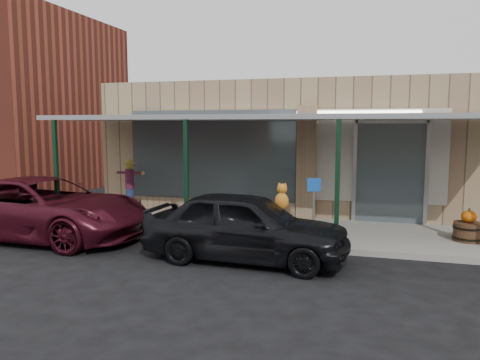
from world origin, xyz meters
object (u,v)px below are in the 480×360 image
(barrel_pumpkin, at_px, (468,229))
(car_maroon, at_px, (42,208))
(barrel_scarecrow, at_px, (130,195))
(parked_sedan, at_px, (246,226))
(handicap_sign, at_px, (314,201))

(barrel_pumpkin, bearing_deg, car_maroon, -168.85)
(barrel_scarecrow, height_order, parked_sedan, barrel_scarecrow)
(barrel_scarecrow, height_order, barrel_pumpkin, barrel_scarecrow)
(barrel_scarecrow, relative_size, barrel_pumpkin, 2.09)
(barrel_scarecrow, height_order, handicap_sign, barrel_scarecrow)
(barrel_pumpkin, bearing_deg, handicap_sign, -162.84)
(barrel_scarecrow, distance_m, barrel_pumpkin, 9.41)
(handicap_sign, bearing_deg, car_maroon, 173.38)
(barrel_pumpkin, relative_size, parked_sedan, 0.18)
(parked_sedan, bearing_deg, barrel_scarecrow, 56.58)
(handicap_sign, bearing_deg, parked_sedan, -146.11)
(barrel_scarecrow, xyz_separation_m, handicap_sign, (5.87, -2.00, 0.39))
(barrel_pumpkin, height_order, handicap_sign, handicap_sign)
(handicap_sign, height_order, car_maroon, handicap_sign)
(barrel_pumpkin, distance_m, handicap_sign, 3.71)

